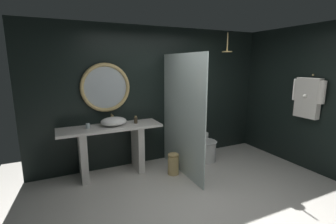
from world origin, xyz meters
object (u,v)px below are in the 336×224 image
(hanging_bathrobe, at_px, (308,96))
(waste_bin, at_px, (173,163))
(soap_dispenser, at_px, (136,120))
(round_wall_mirror, at_px, (106,88))
(toilet, at_px, (203,148))
(tumbler_cup, at_px, (88,126))
(vessel_sink, at_px, (114,121))
(rain_shower_head, at_px, (227,50))

(hanging_bathrobe, distance_m, waste_bin, 2.65)
(soap_dispenser, xyz_separation_m, round_wall_mirror, (-0.45, 0.24, 0.57))
(hanging_bathrobe, height_order, toilet, hanging_bathrobe)
(tumbler_cup, relative_size, soap_dispenser, 0.60)
(tumbler_cup, height_order, waste_bin, tumbler_cup)
(vessel_sink, distance_m, hanging_bathrobe, 3.43)
(vessel_sink, height_order, waste_bin, vessel_sink)
(rain_shower_head, bearing_deg, tumbler_cup, 176.80)
(soap_dispenser, distance_m, round_wall_mirror, 0.77)
(tumbler_cup, distance_m, waste_bin, 1.59)
(tumbler_cup, xyz_separation_m, soap_dispenser, (0.82, -0.01, 0.02))
(tumbler_cup, distance_m, soap_dispenser, 0.82)
(round_wall_mirror, xyz_separation_m, rain_shower_head, (2.30, -0.38, 0.67))
(rain_shower_head, xyz_separation_m, toilet, (-0.47, 0.01, -1.94))
(toilet, height_order, waste_bin, toilet)
(soap_dispenser, xyz_separation_m, waste_bin, (0.52, -0.46, -0.74))
(rain_shower_head, bearing_deg, vessel_sink, 176.34)
(vessel_sink, xyz_separation_m, toilet, (1.76, -0.14, -0.71))
(round_wall_mirror, bearing_deg, hanging_bathrobe, -24.99)
(soap_dispenser, height_order, round_wall_mirror, round_wall_mirror)
(tumbler_cup, relative_size, toilet, 0.13)
(round_wall_mirror, xyz_separation_m, toilet, (1.82, -0.37, -1.26))
(vessel_sink, bearing_deg, rain_shower_head, -3.66)
(round_wall_mirror, height_order, waste_bin, round_wall_mirror)
(tumbler_cup, xyz_separation_m, round_wall_mirror, (0.36, 0.23, 0.59))
(rain_shower_head, height_order, hanging_bathrobe, rain_shower_head)
(tumbler_cup, height_order, soap_dispenser, soap_dispenser)
(soap_dispenser, distance_m, hanging_bathrobe, 3.07)
(toilet, bearing_deg, tumbler_cup, 176.31)
(soap_dispenser, distance_m, waste_bin, 1.01)
(soap_dispenser, distance_m, toilet, 1.54)
(vessel_sink, distance_m, rain_shower_head, 2.56)
(waste_bin, bearing_deg, tumbler_cup, 160.41)
(hanging_bathrobe, relative_size, waste_bin, 1.97)
(tumbler_cup, xyz_separation_m, waste_bin, (1.34, -0.48, -0.72))
(soap_dispenser, relative_size, waste_bin, 0.35)
(vessel_sink, bearing_deg, soap_dispenser, -1.01)
(vessel_sink, distance_m, tumbler_cup, 0.43)
(tumbler_cup, xyz_separation_m, rain_shower_head, (2.66, -0.15, 1.26))
(round_wall_mirror, bearing_deg, vessel_sink, -75.14)
(tumbler_cup, bearing_deg, rain_shower_head, -3.20)
(vessel_sink, bearing_deg, toilet, -4.39)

